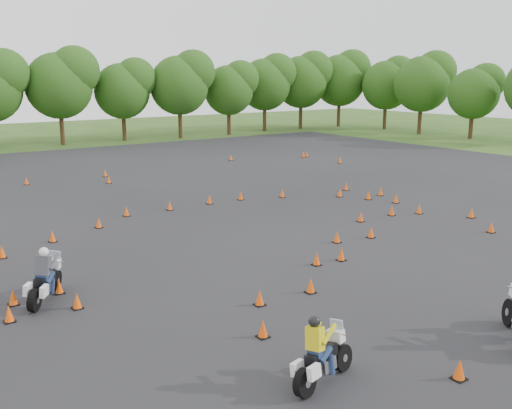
# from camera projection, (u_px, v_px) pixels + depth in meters

# --- Properties ---
(ground) EXTENTS (140.00, 140.00, 0.00)m
(ground) POSITION_uv_depth(u_px,v_px,m) (317.00, 255.00, 21.39)
(ground) COLOR #2D5119
(ground) RESTS_ON ground
(asphalt_pad) EXTENTS (62.00, 62.00, 0.00)m
(asphalt_pad) POSITION_uv_depth(u_px,v_px,m) (231.00, 222.00, 26.18)
(asphalt_pad) COLOR black
(asphalt_pad) RESTS_ON ground
(treeline) EXTENTS (87.22, 32.33, 10.29)m
(treeline) POSITION_uv_depth(u_px,v_px,m) (89.00, 98.00, 49.93)
(treeline) COLOR #244915
(treeline) RESTS_ON ground
(traffic_cones) EXTENTS (36.34, 33.55, 0.45)m
(traffic_cones) POSITION_uv_depth(u_px,v_px,m) (236.00, 219.00, 25.77)
(traffic_cones) COLOR #E64D09
(traffic_cones) RESTS_ON asphalt_pad
(rider_grey) EXTENTS (1.88, 2.21, 1.73)m
(rider_grey) POSITION_uv_depth(u_px,v_px,m) (43.00, 273.00, 16.84)
(rider_grey) COLOR #414249
(rider_grey) RESTS_ON ground
(rider_yellow) EXTENTS (2.15, 1.13, 1.59)m
(rider_yellow) POSITION_uv_depth(u_px,v_px,m) (326.00, 350.00, 12.29)
(rider_yellow) COLOR gold
(rider_yellow) RESTS_ON ground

